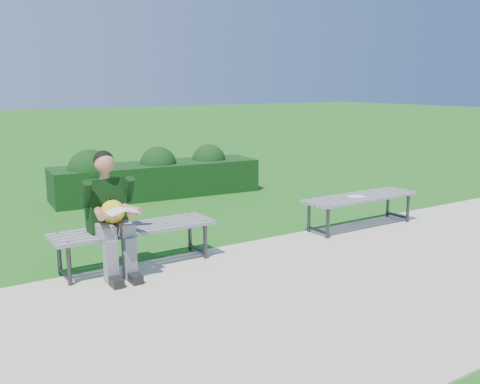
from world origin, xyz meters
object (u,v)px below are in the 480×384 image
(bench_left, at_px, (135,232))
(paper_sheet, at_px, (356,196))
(bench_right, at_px, (361,200))
(seated_boy, at_px, (110,211))
(hedge, at_px, (154,175))

(bench_left, height_order, paper_sheet, bench_left)
(bench_left, height_order, bench_right, same)
(bench_right, height_order, seated_boy, seated_boy)
(hedge, xyz_separation_m, bench_right, (1.55, -3.62, 0.03))
(bench_right, bearing_deg, paper_sheet, 180.00)
(bench_left, bearing_deg, seated_boy, -162.34)
(hedge, bearing_deg, paper_sheet, -68.13)
(bench_right, bearing_deg, bench_left, 177.46)
(seated_boy, relative_size, paper_sheet, 4.93)
(bench_left, distance_m, paper_sheet, 3.22)
(bench_right, xyz_separation_m, paper_sheet, (-0.10, 0.00, 0.06))
(hedge, relative_size, seated_boy, 2.89)
(seated_boy, bearing_deg, paper_sheet, -0.84)
(hedge, xyz_separation_m, seated_boy, (-2.06, -3.57, 0.33))
(hedge, bearing_deg, bench_right, -66.78)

